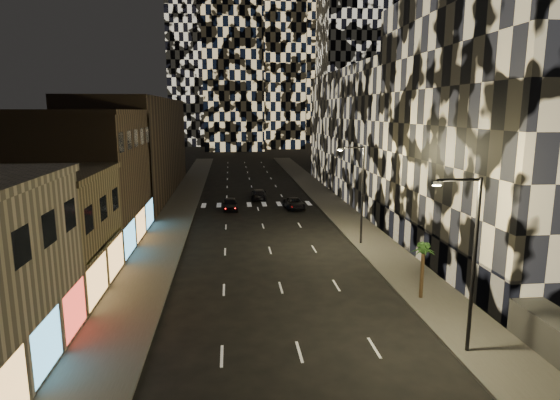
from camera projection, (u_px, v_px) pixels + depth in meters
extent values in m
cube|color=#47443F|center=(181.00, 205.00, 61.28)|extent=(4.00, 120.00, 0.15)
cube|color=#47443F|center=(330.00, 202.00, 63.35)|extent=(4.00, 120.00, 0.15)
cube|color=#4C4C47|center=(197.00, 205.00, 61.50)|extent=(0.20, 120.00, 0.15)
cube|color=#4C4C47|center=(315.00, 203.00, 63.14)|extent=(0.20, 120.00, 0.15)
cube|color=#756646|center=(29.00, 236.00, 31.49)|extent=(10.00, 10.00, 8.00)
cube|color=#453527|center=(83.00, 180.00, 43.32)|extent=(10.00, 15.00, 12.00)
cube|color=#453527|center=(138.00, 147.00, 69.02)|extent=(10.00, 40.00, 14.00)
cube|color=#232326|center=(523.00, 127.00, 37.43)|extent=(16.00, 25.00, 22.00)
cube|color=#383838|center=(423.00, 244.00, 38.42)|extent=(0.60, 25.00, 3.00)
cube|color=#232326|center=(388.00, 133.00, 69.55)|extent=(16.00, 40.00, 18.00)
cylinder|color=black|center=(474.00, 267.00, 23.28)|extent=(0.20, 0.20, 9.00)
cylinder|color=black|center=(459.00, 180.00, 22.34)|extent=(2.20, 0.14, 0.14)
cube|color=black|center=(437.00, 183.00, 22.25)|extent=(0.50, 0.25, 0.18)
cube|color=#FFEAB2|center=(437.00, 185.00, 22.27)|extent=(0.35, 0.18, 0.06)
cylinder|color=black|center=(362.00, 195.00, 42.82)|extent=(0.20, 0.20, 9.00)
cylinder|color=black|center=(352.00, 147.00, 41.87)|extent=(2.20, 0.14, 0.14)
cube|color=black|center=(340.00, 149.00, 41.78)|extent=(0.50, 0.25, 0.18)
cube|color=#FFEAB2|center=(340.00, 150.00, 41.80)|extent=(0.35, 0.18, 0.06)
imported|color=black|center=(230.00, 204.00, 58.49)|extent=(1.88, 4.58, 1.55)
imported|color=black|center=(259.00, 194.00, 65.72)|extent=(2.28, 5.15, 1.47)
imported|color=black|center=(294.00, 203.00, 59.42)|extent=(2.53, 5.04, 1.37)
cylinder|color=#47331E|center=(422.00, 274.00, 30.65)|extent=(0.24, 0.24, 3.21)
sphere|color=#23491A|center=(424.00, 248.00, 30.32)|extent=(0.70, 0.70, 0.70)
cone|color=#23491A|center=(427.00, 249.00, 30.37)|extent=(1.41, 0.39, 0.85)
cone|color=#23491A|center=(424.00, 248.00, 30.55)|extent=(1.01, 1.31, 0.85)
cone|color=#23491A|center=(421.00, 248.00, 30.55)|extent=(0.68, 1.41, 0.85)
cone|color=#23491A|center=(419.00, 249.00, 30.39)|extent=(1.40, 0.77, 0.85)
cone|color=#23491A|center=(421.00, 250.00, 30.18)|extent=(1.34, 0.94, 0.85)
cone|color=#23491A|center=(425.00, 250.00, 30.08)|extent=(0.48, 1.42, 0.85)
cone|color=#23491A|center=(427.00, 250.00, 30.17)|extent=(1.15, 1.21, 0.85)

